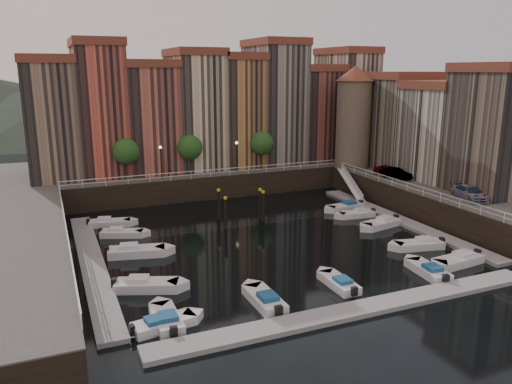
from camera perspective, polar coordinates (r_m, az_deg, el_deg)
name	(u,v)px	position (r m, az deg, el deg)	size (l,w,h in m)	color
ground	(261,238)	(49.85, 0.57, -5.22)	(200.00, 200.00, 0.00)	black
quay_far	(190,174)	(73.22, -7.57, 2.06)	(80.00, 20.00, 3.00)	black
quay_right	(488,200)	(64.10, 24.97, -0.82)	(20.00, 36.00, 3.00)	black
dock_left	(92,263)	(45.24, -18.24, -7.74)	(2.00, 28.00, 0.35)	gray
dock_right	(399,220)	(57.16, 16.08, -3.09)	(2.00, 28.00, 0.35)	gray
dock_near	(359,309)	(36.05, 11.70, -12.99)	(30.00, 2.00, 0.35)	gray
mountains	(118,99)	(154.80, -15.54, 10.23)	(145.00, 100.00, 18.00)	#2D382D
far_terrace	(216,109)	(70.48, -4.63, 9.45)	(48.70, 10.30, 17.50)	#846C54
right_terrace	(448,126)	(65.64, 21.07, 7.04)	(9.30, 24.30, 14.00)	#746A57
corner_tower	(353,116)	(69.82, 11.07, 8.57)	(5.20, 5.20, 13.80)	#6B5B4C
promenade_trees	(195,147)	(64.58, -6.99, 5.09)	(21.20, 3.20, 5.20)	black
street_lamps	(200,154)	(63.83, -6.43, 4.38)	(10.36, 0.36, 4.18)	black
railings	(243,190)	(53.13, -1.52, 0.23)	(36.08, 34.04, 0.52)	white
gangway	(351,183)	(65.78, 10.82, 0.97)	(2.78, 8.32, 3.73)	white
mooring_pilings	(242,207)	(54.42, -1.60, -1.77)	(5.14, 3.91, 3.78)	black
boat_left_0	(163,324)	(33.75, -10.64, -14.60)	(4.42, 2.18, 0.99)	silver
boat_left_1	(145,285)	(39.30, -12.53, -10.36)	(5.07, 3.40, 1.15)	silver
boat_left_2	(135,251)	(46.29, -13.63, -6.62)	(5.39, 2.98, 1.21)	silver
boat_left_3	(121,233)	(51.87, -15.17, -4.56)	(4.46, 3.00, 1.01)	silver
boat_left_4	(109,223)	(55.63, -16.46, -3.39)	(4.64, 2.55, 1.04)	silver
boat_right_0	(459,260)	(46.48, 22.20, -7.23)	(5.06, 2.29, 1.14)	silver
boat_right_1	(420,245)	(49.26, 18.22, -5.73)	(4.90, 2.64, 1.10)	silver
boat_right_2	(382,223)	(54.74, 14.18, -3.49)	(4.99, 2.69, 1.12)	silver
boat_right_3	(357,214)	(57.76, 11.51, -2.48)	(4.41, 1.98, 1.00)	silver
boat_right_4	(346,207)	(60.40, 10.27, -1.67)	(4.82, 2.11, 1.09)	silver
boat_near_0	(167,319)	(34.24, -10.17, -14.12)	(1.69, 4.44, 1.02)	silver
boat_near_1	(265,300)	(36.22, 1.03, -12.21)	(1.77, 4.75, 1.09)	silver
boat_near_2	(339,283)	(39.42, 9.50, -10.21)	(1.57, 4.32, 0.99)	silver
boat_near_3	(429,271)	(43.40, 19.12, -8.49)	(2.13, 4.69, 1.06)	silver
car_a	(388,171)	(65.59, 14.90, 2.29)	(1.61, 4.01, 1.37)	gray
car_b	(396,174)	(64.18, 15.72, 1.96)	(1.39, 3.97, 1.31)	gray
car_c	(470,194)	(56.48, 23.23, -0.17)	(1.97, 4.85, 1.41)	gray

